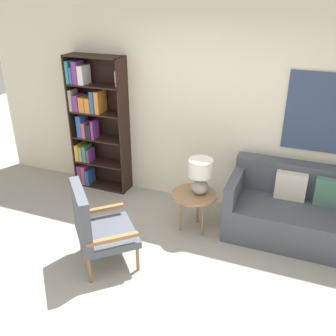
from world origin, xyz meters
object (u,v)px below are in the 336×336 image
(armchair, at_px, (94,224))
(bookshelf, at_px, (93,122))
(table_lamp, at_px, (200,174))
(couch, at_px, (306,214))
(side_table, at_px, (194,197))

(armchair, bearing_deg, bookshelf, 120.98)
(armchair, distance_m, table_lamp, 1.35)
(table_lamp, bearing_deg, couch, 14.30)
(armchair, xyz_separation_m, side_table, (0.78, 1.00, -0.05))
(armchair, bearing_deg, couch, 32.88)
(couch, xyz_separation_m, table_lamp, (-1.24, -0.32, 0.45))
(side_table, relative_size, table_lamp, 1.24)
(armchair, height_order, side_table, armchair)
(side_table, distance_m, table_lamp, 0.32)
(bookshelf, relative_size, armchair, 2.07)
(bookshelf, xyz_separation_m, couch, (3.03, -0.26, -0.68))
(table_lamp, bearing_deg, bookshelf, 162.38)
(couch, bearing_deg, side_table, -165.01)
(armchair, bearing_deg, table_lamp, 50.73)
(armchair, distance_m, couch, 2.48)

